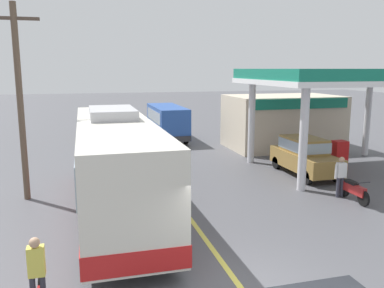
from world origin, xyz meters
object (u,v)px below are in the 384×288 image
(cyclist_on_shoulder, at_px, (37,280))
(car_trailing_behind_bus, at_px, (107,124))
(motorcycle_parked_forecourt, at_px, (353,190))
(pedestrian_near_pump, at_px, (341,175))
(car_at_pump, at_px, (305,154))
(coach_bus_main, at_px, (116,167))
(minibus_opposing_lane, at_px, (167,120))

(cyclist_on_shoulder, height_order, car_trailing_behind_bus, car_trailing_behind_bus)
(motorcycle_parked_forecourt, xyz_separation_m, pedestrian_near_pump, (-0.19, 0.58, 0.49))
(car_trailing_behind_bus, bearing_deg, car_at_pump, -57.37)
(coach_bus_main, distance_m, minibus_opposing_lane, 15.34)
(car_at_pump, bearing_deg, cyclist_on_shoulder, -142.32)
(cyclist_on_shoulder, height_order, pedestrian_near_pump, cyclist_on_shoulder)
(cyclist_on_shoulder, relative_size, motorcycle_parked_forecourt, 1.01)
(coach_bus_main, bearing_deg, cyclist_on_shoulder, -110.37)
(coach_bus_main, xyz_separation_m, car_at_pump, (9.27, 3.09, -0.71))
(car_at_pump, height_order, motorcycle_parked_forecourt, car_at_pump)
(cyclist_on_shoulder, xyz_separation_m, car_trailing_behind_bus, (2.78, 22.25, 0.23))
(coach_bus_main, bearing_deg, car_at_pump, 18.44)
(pedestrian_near_pump, relative_size, car_trailing_behind_bus, 0.40)
(car_trailing_behind_bus, bearing_deg, minibus_opposing_lane, -25.44)
(minibus_opposing_lane, relative_size, motorcycle_parked_forecourt, 3.41)
(coach_bus_main, relative_size, motorcycle_parked_forecourt, 6.13)
(cyclist_on_shoulder, relative_size, pedestrian_near_pump, 1.10)
(car_at_pump, height_order, pedestrian_near_pump, car_at_pump)
(car_at_pump, bearing_deg, minibus_opposing_lane, 111.12)
(cyclist_on_shoulder, bearing_deg, motorcycle_parked_forecourt, 22.84)
(pedestrian_near_pump, distance_m, car_trailing_behind_bus, 18.83)
(cyclist_on_shoulder, bearing_deg, minibus_opposing_lane, 71.02)
(cyclist_on_shoulder, relative_size, car_trailing_behind_bus, 0.43)
(car_at_pump, relative_size, minibus_opposing_lane, 0.69)
(coach_bus_main, distance_m, car_at_pump, 9.80)
(car_at_pump, relative_size, cyclist_on_shoulder, 2.31)
(car_at_pump, bearing_deg, motorcycle_parked_forecourt, -93.61)
(motorcycle_parked_forecourt, distance_m, pedestrian_near_pump, 0.78)
(car_trailing_behind_bus, bearing_deg, coach_bus_main, -92.30)
(car_at_pump, xyz_separation_m, cyclist_on_shoulder, (-11.39, -8.80, -0.23))
(minibus_opposing_lane, height_order, car_trailing_behind_bus, minibus_opposing_lane)
(cyclist_on_shoulder, distance_m, motorcycle_parked_forecourt, 12.08)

